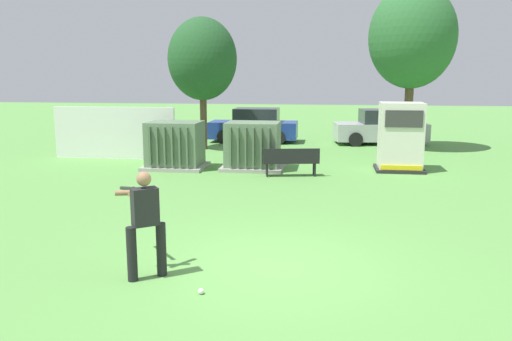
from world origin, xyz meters
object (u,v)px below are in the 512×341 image
(transformer_mid_west, at_px, (253,146))
(parked_car_leftmost, at_px, (254,126))
(generator_enclosure, at_px, (400,137))
(parked_car_left_of_center, at_px, (381,128))
(park_bench, at_px, (291,160))
(sports_ball, at_px, (201,291))
(batter, at_px, (144,218))
(transformer_west, at_px, (175,146))

(transformer_mid_west, relative_size, parked_car_leftmost, 0.50)
(generator_enclosure, bearing_deg, transformer_mid_west, -175.09)
(parked_car_left_of_center, bearing_deg, park_bench, -113.14)
(transformer_mid_west, height_order, sports_ball, transformer_mid_west)
(batter, xyz_separation_m, sports_ball, (1.03, -0.54, -0.93))
(parked_car_leftmost, xyz_separation_m, parked_car_left_of_center, (6.00, 0.02, 0.00))
(transformer_west, bearing_deg, batter, -75.94)
(park_bench, bearing_deg, sports_ball, -94.16)
(park_bench, distance_m, batter, 8.80)
(batter, height_order, parked_car_leftmost, batter)
(transformer_mid_west, relative_size, generator_enclosure, 0.91)
(park_bench, xyz_separation_m, parked_car_leftmost, (-2.40, 8.40, 0.22))
(transformer_mid_west, xyz_separation_m, parked_car_left_of_center, (5.00, 7.28, -0.04))
(park_bench, bearing_deg, parked_car_left_of_center, 66.86)
(sports_ball, bearing_deg, batter, 152.53)
(generator_enclosure, bearing_deg, batter, -117.32)
(sports_ball, bearing_deg, transformer_west, 108.76)
(generator_enclosure, height_order, sports_ball, generator_enclosure)
(parked_car_leftmost, bearing_deg, parked_car_left_of_center, 0.15)
(transformer_mid_west, distance_m, park_bench, 1.83)
(generator_enclosure, distance_m, sports_ball, 11.59)
(parked_car_leftmost, bearing_deg, park_bench, -74.07)
(transformer_west, height_order, sports_ball, transformer_west)
(batter, relative_size, sports_ball, 19.33)
(transformer_west, height_order, generator_enclosure, generator_enclosure)
(sports_ball, xyz_separation_m, parked_car_leftmost, (-1.73, 17.57, 0.71))
(sports_ball, bearing_deg, transformer_mid_west, 94.08)
(transformer_west, xyz_separation_m, transformer_mid_west, (2.69, 0.22, 0.00))
(batter, bearing_deg, transformer_west, 104.06)
(sports_ball, height_order, parked_car_leftmost, parked_car_leftmost)
(park_bench, xyz_separation_m, batter, (-1.70, -8.63, 0.44))
(transformer_west, height_order, transformer_mid_west, same)
(transformer_west, relative_size, generator_enclosure, 0.91)
(park_bench, bearing_deg, batter, -101.16)
(transformer_west, distance_m, batter, 9.84)
(transformer_west, xyz_separation_m, parked_car_leftmost, (1.69, 7.48, -0.04))
(transformer_west, xyz_separation_m, generator_enclosure, (7.66, 0.65, 0.35))
(batter, height_order, parked_car_left_of_center, batter)
(transformer_mid_west, relative_size, sports_ball, 23.33)
(transformer_mid_west, distance_m, parked_car_leftmost, 7.33)
(parked_car_leftmost, bearing_deg, batter, -87.66)
(park_bench, bearing_deg, transformer_west, 167.33)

